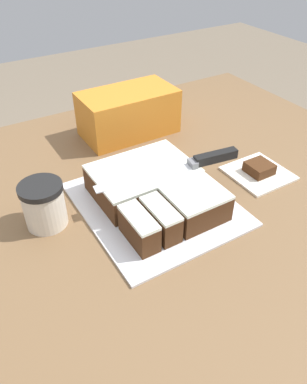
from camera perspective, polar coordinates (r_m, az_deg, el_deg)
name	(u,v)px	position (r m, az deg, el deg)	size (l,w,h in m)	color
ground_plane	(152,383)	(1.61, -0.28, -27.14)	(8.00, 8.00, 0.00)	#7F705B
countertop	(151,313)	(1.21, -0.35, -18.03)	(1.40, 1.10, 0.90)	brown
cake_board	(154,204)	(0.86, 0.00, -1.87)	(0.32, 0.36, 0.01)	silver
cake	(154,191)	(0.84, 0.06, 0.21)	(0.23, 0.27, 0.07)	#472814
knife	(198,162)	(0.87, 6.76, 4.54)	(0.35, 0.07, 0.02)	silver
coffee_cup	(44,205)	(0.82, -16.36, -1.87)	(0.09, 0.09, 0.10)	beige
paper_napkin	(258,173)	(1.00, 15.67, 2.77)	(0.14, 0.14, 0.01)	white
brownie	(259,168)	(0.99, 15.82, 3.54)	(0.06, 0.06, 0.03)	#472814
storage_box	(128,113)	(1.12, -3.85, 11.95)	(0.27, 0.15, 0.13)	orange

